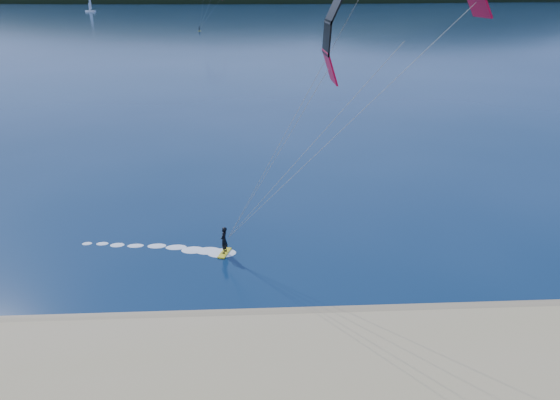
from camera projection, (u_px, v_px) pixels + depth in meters
name	position (u px, v px, depth m)	size (l,w,h in m)	color
ground	(249.00, 380.00, 24.44)	(1800.00, 1800.00, 0.00)	#08203E
wet_sand	(249.00, 322.00, 28.58)	(220.00, 2.50, 0.10)	olive
headland	(251.00, 1.00, 713.53)	(1200.00, 310.00, 140.00)	black
kitesurfer_near	(394.00, 50.00, 25.82)	(24.68, 9.06, 18.66)	yellow
sailboat	(90.00, 11.00, 385.61)	(7.98, 4.95, 11.11)	white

